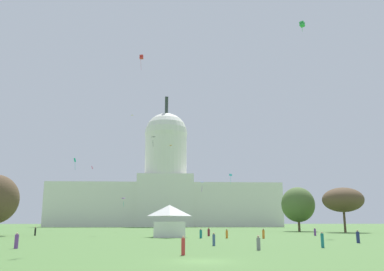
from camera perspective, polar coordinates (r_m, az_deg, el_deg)
The scene contains 28 objects.
ground_plane at distance 31.18m, azimuth 1.50°, elevation -17.36°, with size 800.00×800.00×0.00m, color #4C7538.
capitol_building at distance 214.43m, azimuth -3.78°, elevation -7.63°, with size 119.36×23.76×70.06m.
event_tent at distance 77.12m, azimuth -3.22°, elevation -11.95°, with size 6.00×7.35×5.89m.
tree_east_far at distance 114.60m, azimuth 20.56°, elevation -8.51°, with size 14.17×14.19×11.60m.
tree_east_near at distance 122.47m, azimuth 14.75°, elevation -9.43°, with size 13.26×13.31×12.58m.
person_teal_lawn_far_right at distance 48.81m, azimuth 17.95°, elevation -13.91°, with size 0.46×0.46×1.74m.
person_navy_near_tree_east at distance 60.64m, azimuth 22.40°, elevation -13.13°, with size 0.51×0.51×1.75m.
person_teal_aisle_center at distance 89.78m, azimuth -3.92°, elevation -13.33°, with size 0.51×0.51×1.69m.
person_purple_front_center at distance 48.87m, azimuth -23.56°, elevation -13.54°, with size 0.56×0.56×1.70m.
person_maroon_back_right at distance 81.73m, azimuth 2.37°, elevation -13.51°, with size 0.56×0.56×1.64m.
person_orange_near_tree_west at distance 71.48m, azimuth 10.07°, elevation -13.56°, with size 0.58×0.58×1.64m.
person_denim_front_left at distance 50.16m, azimuth 3.10°, elevation -14.49°, with size 0.40×0.40×1.55m.
person_teal_near_tent at distance 71.45m, azimuth 1.26°, elevation -13.73°, with size 0.46×0.46×1.65m.
person_red_back_center at distance 36.43m, azimuth -1.25°, elevation -15.38°, with size 0.40×0.40×1.64m.
person_purple_edge_west at distance 87.37m, azimuth 16.99°, elevation -12.93°, with size 0.54×0.54×1.59m.
person_black_lawn_far_left at distance 90.27m, azimuth -21.28°, elevation -12.51°, with size 0.42×0.42×1.81m.
person_orange_deep_crowd at distance 71.84m, azimuth 4.94°, elevation -13.70°, with size 0.55×0.55×1.59m.
person_grey_mid_left at distance 43.29m, azimuth 9.38°, elevation -14.81°, with size 0.55×0.55×1.49m.
kite_turquoise_mid at distance 142.71m, azimuth -16.22°, elevation -3.54°, with size 0.81×0.49×4.11m.
kite_orange_mid at distance 141.30m, azimuth -3.25°, elevation -1.54°, with size 1.10×1.58×0.10m.
kite_pink_mid at distance 190.83m, azimuth -13.93°, elevation -4.40°, with size 0.90×0.55×1.47m.
kite_blue_low at distance 148.96m, azimuth 1.53°, elevation -6.87°, with size 1.54×1.28×3.11m.
kite_black_mid at distance 132.30m, azimuth -5.43°, elevation -0.48°, with size 1.33×0.94×3.12m.
kite_violet_low at distance 118.30m, azimuth -9.52°, elevation -8.85°, with size 1.48×1.31×2.35m.
kite_red_high at distance 112.20m, azimuth -7.16°, elevation 10.93°, with size 1.03×0.99×4.19m.
kite_cyan_mid at distance 158.53m, azimuth 5.48°, elevation -5.58°, with size 1.20×1.19×4.01m.
kite_green_high at distance 107.30m, azimuth 15.30°, elevation 14.93°, with size 1.51×1.50×2.68m.
kite_yellow_high at distance 174.20m, azimuth -8.56°, elevation 2.69°, with size 1.28×1.25×0.09m.
Camera 1 is at (-2.61, -30.94, 2.92)m, focal length 37.73 mm.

